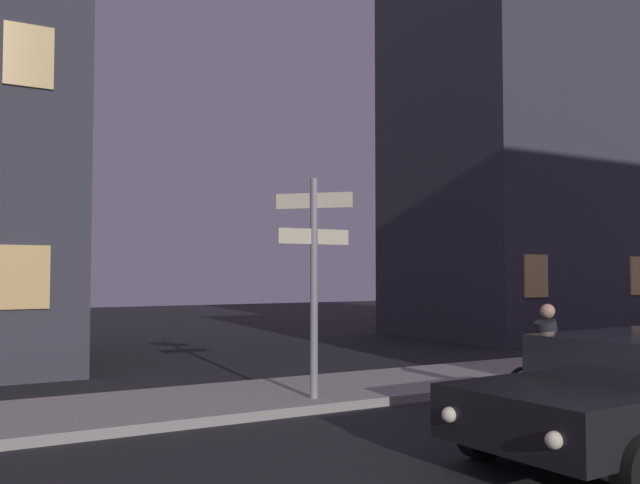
{
  "coord_description": "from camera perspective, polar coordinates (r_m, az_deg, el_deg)",
  "views": [
    {
      "loc": [
        -5.9,
        -3.12,
        2.06
      ],
      "look_at": [
        -0.55,
        6.25,
        2.56
      ],
      "focal_mm": 38.38,
      "sensor_mm": 36.0,
      "label": 1
    }
  ],
  "objects": [
    {
      "name": "building_right_block",
      "position": [
        25.75,
        17.36,
        13.41
      ],
      "size": [
        9.14,
        6.3,
        18.27
      ],
      "color": "#383842",
      "rests_on": "ground_plane"
    },
    {
      "name": "signpost",
      "position": [
        10.65,
        -0.5,
        -2.27
      ],
      "size": [
        1.25,
        0.9,
        3.42
      ],
      "color": "gray",
      "rests_on": "sidewalk_kerb"
    },
    {
      "name": "sidewalk_kerb",
      "position": [
        11.89,
        0.49,
        -12.31
      ],
      "size": [
        40.0,
        2.65,
        0.14
      ],
      "primitive_type": "cube",
      "color": "#9E9991",
      "rests_on": "ground_plane"
    },
    {
      "name": "cyclist",
      "position": [
        10.91,
        18.35,
        -9.45
      ],
      "size": [
        1.82,
        0.37,
        1.61
      ],
      "color": "black",
      "rests_on": "ground_plane"
    }
  ]
}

